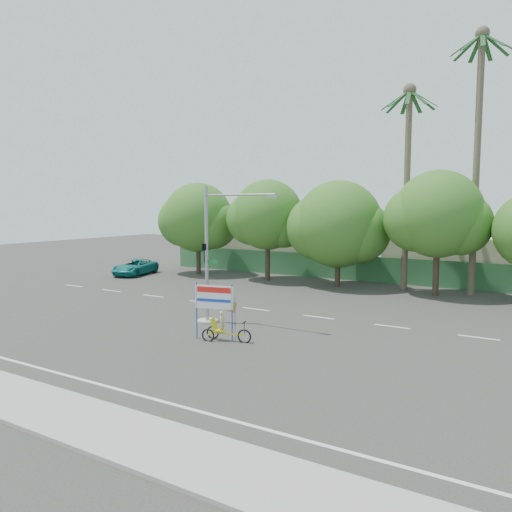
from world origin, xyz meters
The scene contains 14 objects.
ground centered at (0.00, 0.00, 0.00)m, with size 120.00×120.00×0.00m, color #33302D.
sidewalk_near centered at (0.00, -7.50, 0.06)m, with size 50.00×2.40×0.12m, color gray.
fence centered at (0.00, 21.50, 1.00)m, with size 38.00×0.08×2.00m, color #336B3D.
building_left centered at (-10.00, 26.00, 2.00)m, with size 12.00×8.00×4.00m, color beige.
building_right centered at (8.00, 26.00, 1.80)m, with size 14.00×8.00×3.60m, color beige.
tree_far_left centered at (-14.05, 18.00, 4.76)m, with size 7.14×6.00×7.96m.
tree_left centered at (-7.05, 18.00, 5.06)m, with size 6.66×5.60×8.07m.
tree_center centered at (-1.05, 18.00, 4.47)m, with size 7.62×6.40×7.85m.
tree_right centered at (5.95, 18.00, 5.24)m, with size 6.90×5.80×8.36m.
palm_tall centered at (8.00, 19.50, 10.46)m, with size 3.73×3.79×17.45m.
palm_short centered at (3.50, 19.50, 8.86)m, with size 3.73×3.79×14.45m.
traffic_signal centered at (-2.20, 3.98, 2.92)m, with size 4.72×1.10×7.00m.
trike_billboard centered at (0.14, 1.41, 1.05)m, with size 2.61×0.95×2.62m.
pickup_truck centered at (-18.39, 14.72, 0.68)m, with size 2.24×4.87×1.35m, color #107573.
Camera 1 is at (12.94, -16.39, 6.08)m, focal length 35.00 mm.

